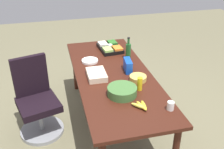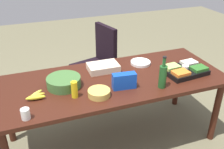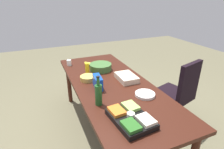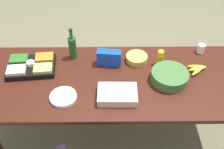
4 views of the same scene
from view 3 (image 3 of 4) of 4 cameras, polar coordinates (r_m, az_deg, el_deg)
ground_plane at (r=2.74m, az=-0.08°, el=-17.42°), size 10.00×10.00×0.00m
conference_table at (r=2.34m, az=-0.09°, el=-4.48°), size 2.29×0.92×0.77m
office_chair at (r=2.88m, az=19.00°, el=-7.29°), size 0.59×0.59×1.00m
mustard_bottle at (r=2.58m, az=-7.70°, el=1.86°), size 0.06×0.06×0.15m
salad_bowl at (r=2.70m, az=-3.55°, el=2.36°), size 0.35×0.35×0.10m
chip_bag_blue at (r=2.17m, az=-4.45°, el=-2.44°), size 0.23×0.10×0.15m
paper_cup at (r=2.95m, az=-13.21°, el=3.60°), size 0.08×0.08×0.09m
wine_bottle at (r=1.84m, az=-4.22°, el=-6.06°), size 0.09×0.09×0.31m
sheet_cake at (r=2.39m, az=4.50°, el=-0.93°), size 0.32×0.23×0.07m
paper_plate_stack at (r=2.07m, az=10.23°, el=-6.11°), size 0.24×0.24×0.03m
veggie_tray at (r=1.66m, az=5.81°, el=-13.26°), size 0.45×0.34×0.09m
chip_bowl at (r=2.41m, az=-7.50°, el=-1.09°), size 0.21×0.21×0.06m
banana_bunch at (r=2.92m, az=-7.62°, el=3.40°), size 0.17×0.15×0.04m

